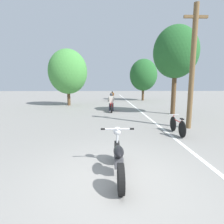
# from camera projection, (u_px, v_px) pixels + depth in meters

# --- Properties ---
(ground_plane) EXTENTS (120.00, 120.00, 0.00)m
(ground_plane) POSITION_uv_depth(u_px,v_px,m) (116.00, 180.00, 3.94)
(ground_plane) COLOR gray
(lane_stripe_edge) EXTENTS (0.14, 48.00, 0.01)m
(lane_stripe_edge) POSITION_uv_depth(u_px,v_px,m) (137.00, 108.00, 16.05)
(lane_stripe_edge) COLOR white
(lane_stripe_edge) RESTS_ON ground
(utility_pole) EXTENTS (1.10, 0.24, 5.77)m
(utility_pole) POSITION_uv_depth(u_px,v_px,m) (192.00, 67.00, 8.23)
(utility_pole) COLOR brown
(utility_pole) RESTS_ON ground
(roadside_tree_right_near) EXTENTS (3.13, 2.82, 6.19)m
(roadside_tree_right_near) POSITION_uv_depth(u_px,v_px,m) (176.00, 53.00, 12.18)
(roadside_tree_right_near) COLOR #513A23
(roadside_tree_right_near) RESTS_ON ground
(roadside_tree_right_far) EXTENTS (3.74, 3.36, 5.64)m
(roadside_tree_right_far) POSITION_uv_depth(u_px,v_px,m) (143.00, 75.00, 23.92)
(roadside_tree_right_far) COLOR #513A23
(roadside_tree_right_far) RESTS_ON ground
(roadside_tree_left) EXTENTS (3.95, 3.56, 5.75)m
(roadside_tree_left) POSITION_uv_depth(u_px,v_px,m) (68.00, 72.00, 17.93)
(roadside_tree_left) COLOR #513A23
(roadside_tree_left) RESTS_ON ground
(motorcycle_foreground) EXTENTS (0.86, 2.01, 1.02)m
(motorcycle_foreground) POSITION_uv_depth(u_px,v_px,m) (118.00, 157.00, 4.12)
(motorcycle_foreground) COLOR black
(motorcycle_foreground) RESTS_ON ground
(motorcycle_rider_lead) EXTENTS (0.50, 2.18, 1.48)m
(motorcycle_rider_lead) POSITION_uv_depth(u_px,v_px,m) (111.00, 104.00, 14.17)
(motorcycle_rider_lead) COLOR black
(motorcycle_rider_lead) RESTS_ON ground
(motorcycle_rider_far) EXTENTS (0.50, 2.08, 1.35)m
(motorcycle_rider_far) POSITION_uv_depth(u_px,v_px,m) (112.00, 97.00, 22.99)
(motorcycle_rider_far) COLOR black
(motorcycle_rider_far) RESTS_ON ground
(bicycle_parked) EXTENTS (0.44, 1.68, 0.80)m
(bicycle_parked) POSITION_uv_depth(u_px,v_px,m) (177.00, 126.00, 7.55)
(bicycle_parked) COLOR black
(bicycle_parked) RESTS_ON ground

